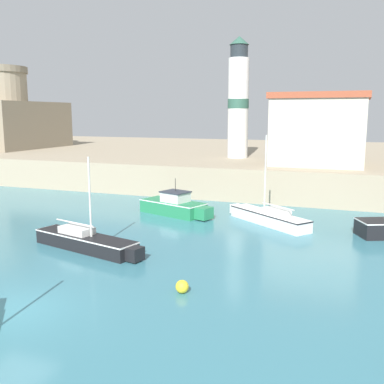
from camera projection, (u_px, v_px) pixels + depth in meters
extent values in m
plane|color=teal|center=(10.00, 312.00, 15.96)|extent=(200.00, 200.00, 0.00)
cube|color=gray|center=(260.00, 161.00, 54.70)|extent=(120.00, 40.00, 2.68)
cube|color=#237A4C|center=(173.00, 208.00, 31.56)|extent=(5.08, 3.34, 0.92)
cube|color=#237A4C|center=(204.00, 213.00, 29.81)|extent=(1.14, 1.26, 0.78)
cube|color=white|center=(173.00, 202.00, 31.49)|extent=(5.13, 3.37, 0.07)
cube|color=silver|center=(175.00, 197.00, 31.28)|extent=(2.03, 1.88, 0.65)
cube|color=#2D333D|center=(175.00, 192.00, 31.21)|extent=(2.19, 2.02, 0.08)
cylinder|color=black|center=(175.00, 185.00, 31.13)|extent=(0.04, 0.04, 0.90)
cube|color=white|center=(269.00, 218.00, 28.70)|extent=(5.74, 4.83, 0.74)
cube|color=white|center=(236.00, 209.00, 31.55)|extent=(0.91, 0.93, 0.63)
cube|color=black|center=(269.00, 213.00, 28.64)|extent=(5.80, 4.88, 0.07)
cylinder|color=silver|center=(265.00, 174.00, 28.60)|extent=(0.10, 0.10, 4.91)
cylinder|color=silver|center=(278.00, 206.00, 27.89)|extent=(2.27, 1.77, 0.08)
cube|color=silver|center=(276.00, 212.00, 28.08)|extent=(2.04, 1.87, 0.36)
cube|color=black|center=(85.00, 242.00, 23.35)|extent=(6.43, 2.89, 0.76)
cube|color=black|center=(135.00, 254.00, 21.41)|extent=(0.79, 0.89, 0.64)
cube|color=white|center=(85.00, 236.00, 23.29)|extent=(6.49, 2.92, 0.07)
cylinder|color=silver|center=(90.00, 197.00, 22.66)|extent=(0.10, 0.10, 4.10)
cylinder|color=silver|center=(74.00, 223.00, 23.63)|extent=(2.76, 0.78, 0.08)
cube|color=silver|center=(77.00, 230.00, 23.60)|extent=(2.06, 1.40, 0.36)
sphere|color=yellow|center=(182.00, 287.00, 17.65)|extent=(0.53, 0.53, 0.53)
cube|color=gray|center=(1.00, 125.00, 57.46)|extent=(12.73, 12.73, 5.75)
cylinder|color=gray|center=(0.00, 111.00, 57.15)|extent=(7.05, 7.05, 9.32)
cylinder|color=silver|center=(238.00, 109.00, 43.65)|extent=(1.98, 1.98, 9.55)
cylinder|color=#2D5647|center=(238.00, 104.00, 43.56)|extent=(2.04, 2.04, 0.90)
cylinder|color=#262D33|center=(239.00, 51.00, 42.72)|extent=(1.69, 1.69, 1.20)
cone|color=#2D5647|center=(239.00, 40.00, 42.55)|extent=(1.88, 1.88, 0.80)
cube|color=#BCB29E|center=(319.00, 132.00, 37.85)|extent=(7.49, 5.95, 5.50)
cube|color=#9E472D|center=(320.00, 96.00, 37.33)|extent=(7.86, 6.24, 0.50)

